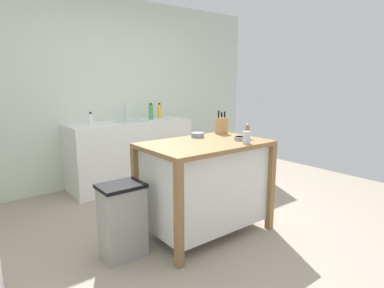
{
  "coord_description": "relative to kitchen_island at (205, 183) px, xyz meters",
  "views": [
    {
      "loc": [
        -1.85,
        -2.11,
        1.45
      ],
      "look_at": [
        0.04,
        0.31,
        0.85
      ],
      "focal_mm": 29.82,
      "sensor_mm": 36.0,
      "label": 1
    }
  ],
  "objects": [
    {
      "name": "wall_back",
      "position": [
        -0.04,
        2.13,
        0.8
      ],
      "size": [
        5.13,
        0.1,
        2.6
      ],
      "primitive_type": "cube",
      "color": "silver",
      "rests_on": "ground"
    },
    {
      "name": "bottle_hand_soap",
      "position": [
        0.5,
        1.83,
        0.51
      ],
      "size": [
        0.06,
        0.06,
        0.24
      ],
      "color": "green",
      "rests_on": "sink_counter"
    },
    {
      "name": "bowl_ceramic_small",
      "position": [
        0.11,
        0.25,
        0.42
      ],
      "size": [
        0.13,
        0.13,
        0.05
      ],
      "color": "gray",
      "rests_on": "kitchen_island"
    },
    {
      "name": "bottle_spray_cleaner",
      "position": [
        -0.44,
        1.72,
        0.48
      ],
      "size": [
        0.05,
        0.05,
        0.17
      ],
      "color": "white",
      "rests_on": "sink_counter"
    },
    {
      "name": "bowl_stoneware_deep",
      "position": [
        0.33,
        -0.13,
        0.41
      ],
      "size": [
        0.12,
        0.12,
        0.04
      ],
      "color": "gray",
      "rests_on": "kitchen_island"
    },
    {
      "name": "sink_faucet",
      "position": [
        0.13,
        1.92,
        0.51
      ],
      "size": [
        0.02,
        0.02,
        0.22
      ],
      "color": "#B7BCC1",
      "rests_on": "sink_counter"
    },
    {
      "name": "knife_block",
      "position": [
        0.46,
        0.28,
        0.48
      ],
      "size": [
        0.11,
        0.09,
        0.25
      ],
      "color": "tan",
      "rests_on": "kitchen_island"
    },
    {
      "name": "pepper_grinder",
      "position": [
        0.45,
        -0.12,
        0.46
      ],
      "size": [
        0.04,
        0.04,
        0.15
      ],
      "color": "#9E7042",
      "rests_on": "kitchen_island"
    },
    {
      "name": "ground_plane",
      "position": [
        -0.04,
        -0.11,
        -0.5
      ],
      "size": [
        6.13,
        6.13,
        0.0
      ],
      "primitive_type": "plane",
      "color": "gray",
      "rests_on": "ground"
    },
    {
      "name": "drinking_cup",
      "position": [
        0.24,
        -0.29,
        0.45
      ],
      "size": [
        0.07,
        0.07,
        0.11
      ],
      "color": "silver",
      "rests_on": "kitchen_island"
    },
    {
      "name": "bottle_dish_soap",
      "position": [
        0.68,
        1.88,
        0.51
      ],
      "size": [
        0.06,
        0.06,
        0.23
      ],
      "color": "yellow",
      "rests_on": "sink_counter"
    },
    {
      "name": "sink_counter",
      "position": [
        0.13,
        1.78,
        -0.05
      ],
      "size": [
        1.7,
        0.6,
        0.9
      ],
      "color": "silver",
      "rests_on": "ground"
    },
    {
      "name": "trash_bin",
      "position": [
        -0.82,
        0.09,
        -0.18
      ],
      "size": [
        0.36,
        0.28,
        0.63
      ],
      "color": "gray",
      "rests_on": "ground"
    },
    {
      "name": "kitchen_island",
      "position": [
        0.0,
        0.0,
        0.0
      ],
      "size": [
        1.17,
        0.75,
        0.9
      ],
      "color": "olive",
      "rests_on": "ground"
    }
  ]
}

